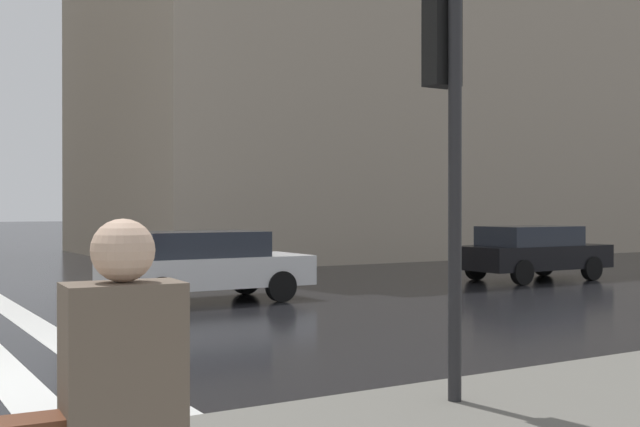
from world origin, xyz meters
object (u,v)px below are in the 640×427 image
car_black (532,251)px  car_white (205,264)px  traffic_signal_post (446,106)px  pedestrian_far_down_pavement (115,423)px

car_black → car_white: size_ratio=1.00×
traffic_signal_post → car_black: size_ratio=0.90×
car_black → pedestrian_far_down_pavement: 18.71m
car_black → pedestrian_far_down_pavement: (-11.92, 14.41, 0.37)m
car_black → pedestrian_far_down_pavement: pedestrian_far_down_pavement is taller
traffic_signal_post → car_white: (9.12, -1.42, -2.04)m
traffic_signal_post → car_black: bearing=-49.3°
traffic_signal_post → car_white: 9.45m
traffic_signal_post → car_black: 14.12m
traffic_signal_post → car_white: traffic_signal_post is taller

